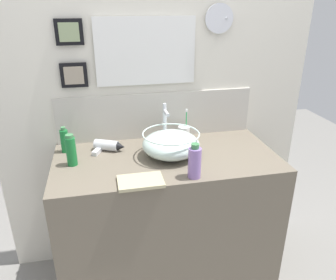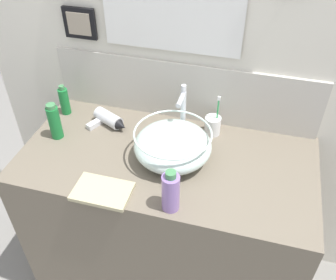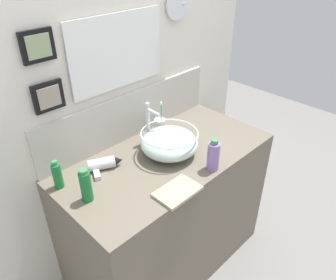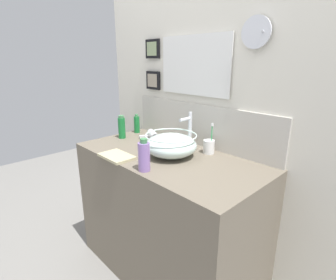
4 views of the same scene
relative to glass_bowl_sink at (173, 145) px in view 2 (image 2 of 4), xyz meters
The scene contains 11 objects.
ground_plane 0.94m from the glass_bowl_sink, 165.09° to the right, with size 6.00×6.00×0.00m, color gray.
vanity_counter 0.51m from the glass_bowl_sink, 165.09° to the right, with size 1.24×0.61×0.87m, color #6B6051.
back_panel 0.47m from the glass_bowl_sink, 94.74° to the left, with size 1.95×0.10×2.57m.
glass_bowl_sink is the anchor object (origin of this frame).
faucet 0.18m from the glass_bowl_sink, 90.00° to the left, with size 0.02×0.11×0.25m.
hair_drier 0.37m from the glass_bowl_sink, 157.21° to the left, with size 0.20×0.13×0.06m.
toothbrush_cup 0.25m from the glass_bowl_sink, 58.41° to the left, with size 0.07×0.07×0.20m.
soap_dispenser 0.26m from the glass_bowl_sink, 76.76° to the right, with size 0.06×0.06×0.18m.
lotion_bottle 0.61m from the glass_bowl_sink, 162.86° to the left, with size 0.04×0.04×0.15m.
spray_bottle 0.53m from the glass_bowl_sink, behind, with size 0.05×0.05×0.17m.
hand_towel 0.34m from the glass_bowl_sink, 128.57° to the right, with size 0.22×0.14×0.02m, color tan.
Camera 2 is at (0.31, -1.11, 1.93)m, focal length 40.00 mm.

